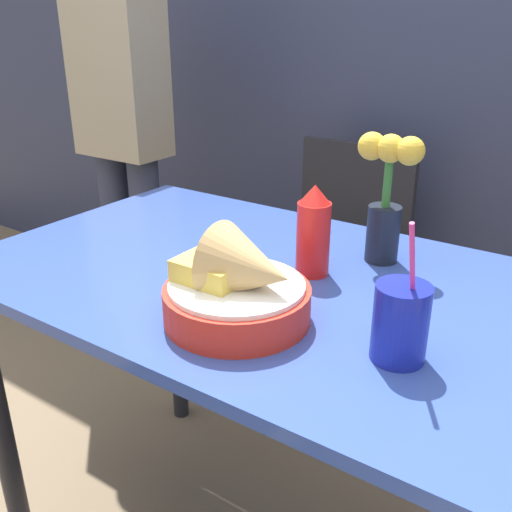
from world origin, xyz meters
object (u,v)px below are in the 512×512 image
(drink_cup, at_px, (400,325))
(person_standing, at_px, (122,114))
(flower_vase, at_px, (387,193))
(ketchup_bottle, at_px, (313,232))
(food_basket, at_px, (241,289))
(chair_far_window, at_px, (341,248))

(drink_cup, distance_m, person_standing, 1.47)
(flower_vase, relative_size, person_standing, 0.16)
(ketchup_bottle, bearing_deg, drink_cup, -37.53)
(drink_cup, height_order, flower_vase, flower_vase)
(food_basket, height_order, person_standing, person_standing)
(flower_vase, bearing_deg, drink_cup, -63.48)
(drink_cup, bearing_deg, flower_vase, 116.52)
(ketchup_bottle, distance_m, drink_cup, 0.31)
(chair_far_window, relative_size, flower_vase, 3.28)
(food_basket, relative_size, flower_vase, 0.94)
(chair_far_window, relative_size, drink_cup, 3.75)
(food_basket, relative_size, drink_cup, 1.07)
(food_basket, xyz_separation_m, person_standing, (-1.04, 0.74, 0.09))
(chair_far_window, relative_size, food_basket, 3.51)
(flower_vase, bearing_deg, chair_far_window, 121.93)
(chair_far_window, bearing_deg, flower_vase, -58.07)
(flower_vase, bearing_deg, food_basket, -103.81)
(chair_far_window, bearing_deg, ketchup_bottle, -68.80)
(food_basket, bearing_deg, ketchup_bottle, 88.84)
(food_basket, distance_m, drink_cup, 0.26)
(food_basket, distance_m, flower_vase, 0.39)
(food_basket, xyz_separation_m, drink_cup, (0.25, 0.04, -0.00))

